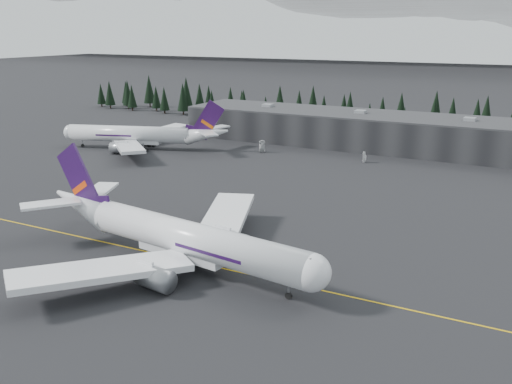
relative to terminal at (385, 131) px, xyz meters
The scene contains 8 objects.
ground 125.16m from the terminal, 90.00° to the right, with size 1400.00×1400.00×0.00m, color black.
taxiline 127.16m from the terminal, 90.00° to the right, with size 400.00×0.40×0.02m, color gold.
terminal is the anchor object (origin of this frame).
treeline 37.02m from the terminal, 90.00° to the left, with size 360.00×20.00×15.00m, color black.
jet_main 129.16m from the terminal, 92.53° to the right, with size 69.85×64.10×20.60m.
jet_parked 91.65m from the terminal, 150.62° to the right, with size 63.34×57.02×19.15m.
gse_vehicle_a 48.09m from the terminal, 141.23° to the right, with size 2.16×4.68×1.30m, color #BABBBD.
gse_vehicle_b 28.66m from the terminal, 87.74° to the right, with size 1.59×3.95×1.34m, color white.
Camera 1 is at (57.08, -87.72, 44.14)m, focal length 40.00 mm.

